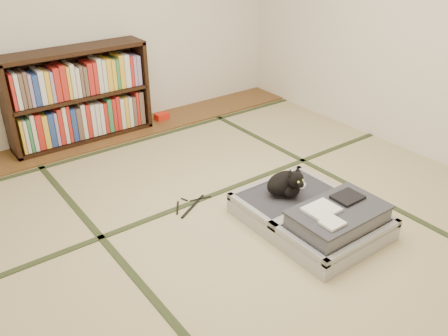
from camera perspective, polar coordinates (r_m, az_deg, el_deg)
floor at (r=3.63m, az=2.68°, el=-5.81°), size 4.50×4.50×0.00m
wood_strip at (r=5.13m, az=-11.54°, el=4.47°), size 4.00×0.50×0.02m
red_item at (r=5.32m, az=-7.50°, el=6.19°), size 0.16×0.11×0.07m
room_shell at (r=3.06m, az=3.31°, el=17.53°), size 4.50×4.50×4.50m
tatami_borders at (r=3.96m, az=-1.83°, el=-2.55°), size 4.00×4.50×0.01m
bookcase at (r=4.88m, az=-17.05°, el=8.14°), size 1.39×0.32×0.92m
suitcase at (r=3.50m, az=10.86°, el=-5.68°), size 0.76×1.01×0.30m
cat at (r=3.58m, az=7.51°, el=-1.86°), size 0.34×0.34×0.27m
cable_coil at (r=3.76m, az=9.08°, el=-2.02°), size 0.11×0.11×0.03m
hanger at (r=3.75m, az=-4.00°, el=-4.42°), size 0.36×0.25×0.01m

